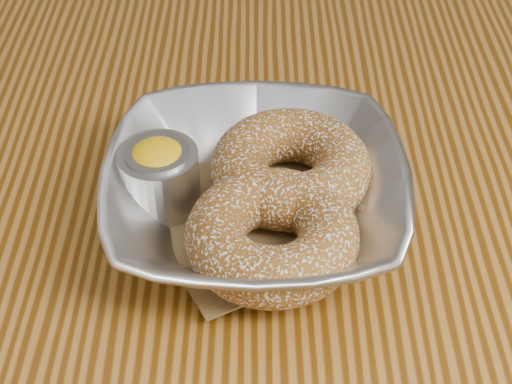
{
  "coord_description": "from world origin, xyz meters",
  "views": [
    {
      "loc": [
        -0.06,
        -0.44,
        1.15
      ],
      "look_at": [
        -0.06,
        -0.03,
        0.78
      ],
      "focal_mm": 55.0,
      "sensor_mm": 36.0,
      "label": 1
    }
  ],
  "objects_px": {
    "serving_bowl": "(256,196)",
    "ramekin": "(159,175)",
    "donut_back": "(291,167)",
    "donut_front": "(272,235)",
    "table": "(330,279)"
  },
  "relations": [
    {
      "from": "table",
      "to": "ramekin",
      "type": "bearing_deg",
      "value": -171.27
    },
    {
      "from": "serving_bowl",
      "to": "donut_back",
      "type": "bearing_deg",
      "value": 45.95
    },
    {
      "from": "serving_bowl",
      "to": "donut_front",
      "type": "distance_m",
      "value": 0.04
    },
    {
      "from": "donut_back",
      "to": "ramekin",
      "type": "bearing_deg",
      "value": -171.1
    },
    {
      "from": "serving_bowl",
      "to": "donut_front",
      "type": "xyz_separation_m",
      "value": [
        0.01,
        -0.04,
        0.0
      ]
    },
    {
      "from": "serving_bowl",
      "to": "ramekin",
      "type": "height_order",
      "value": "ramekin"
    },
    {
      "from": "serving_bowl",
      "to": "donut_front",
      "type": "height_order",
      "value": "serving_bowl"
    },
    {
      "from": "table",
      "to": "serving_bowl",
      "type": "bearing_deg",
      "value": -153.25
    },
    {
      "from": "donut_back",
      "to": "ramekin",
      "type": "xyz_separation_m",
      "value": [
        -0.09,
        -0.01,
        0.01
      ]
    },
    {
      "from": "donut_back",
      "to": "ramekin",
      "type": "distance_m",
      "value": 0.1
    },
    {
      "from": "serving_bowl",
      "to": "donut_back",
      "type": "xyz_separation_m",
      "value": [
        0.03,
        0.03,
        0.0
      ]
    },
    {
      "from": "table",
      "to": "serving_bowl",
      "type": "xyz_separation_m",
      "value": [
        -0.06,
        -0.03,
        0.13
      ]
    },
    {
      "from": "serving_bowl",
      "to": "donut_back",
      "type": "distance_m",
      "value": 0.04
    },
    {
      "from": "donut_back",
      "to": "ramekin",
      "type": "relative_size",
      "value": 2.04
    },
    {
      "from": "ramekin",
      "to": "donut_front",
      "type": "bearing_deg",
      "value": -34.45
    }
  ]
}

